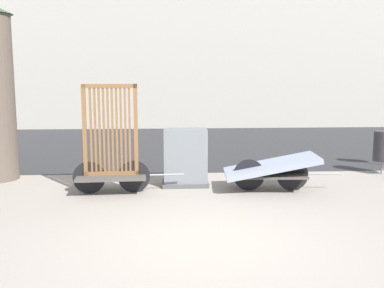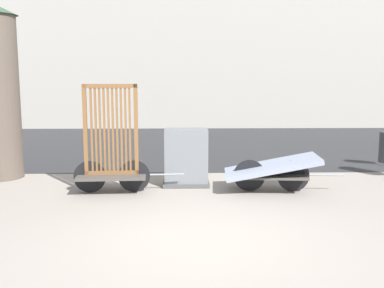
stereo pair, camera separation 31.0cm
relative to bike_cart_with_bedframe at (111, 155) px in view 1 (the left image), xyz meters
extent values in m
plane|color=gray|center=(1.46, -2.54, -0.69)|extent=(60.00, 60.00, 0.00)
cube|color=#2D2D30|center=(1.46, 5.98, -0.69)|extent=(56.00, 8.73, 0.01)
cube|color=#4C4742|center=(-0.01, 0.00, -0.38)|extent=(1.28, 0.85, 0.04)
cylinder|color=black|center=(0.40, 0.02, -0.40)|extent=(0.59, 0.07, 0.59)
cylinder|color=black|center=(-0.41, -0.02, -0.40)|extent=(0.59, 0.07, 0.59)
cylinder|color=gray|center=(0.96, 0.05, -0.38)|extent=(0.70, 0.07, 0.03)
cube|color=brown|center=(-0.01, 0.00, -0.32)|extent=(0.98, 0.12, 0.07)
cube|color=brown|center=(-0.01, 0.00, 1.24)|extent=(0.98, 0.12, 0.07)
cube|color=brown|center=(-0.46, -0.02, 0.46)|extent=(0.07, 0.07, 1.64)
cube|color=brown|center=(0.45, 0.02, 0.46)|extent=(0.07, 0.07, 1.64)
cube|color=brown|center=(-0.35, -0.02, 0.46)|extent=(0.04, 0.05, 1.57)
cube|color=brown|center=(-0.27, -0.01, 0.46)|extent=(0.04, 0.05, 1.57)
cube|color=brown|center=(-0.20, -0.01, 0.46)|extent=(0.04, 0.05, 1.57)
cube|color=brown|center=(-0.12, -0.01, 0.46)|extent=(0.04, 0.05, 1.57)
cube|color=brown|center=(-0.04, 0.00, 0.46)|extent=(0.04, 0.05, 1.57)
cube|color=brown|center=(0.03, 0.00, 0.46)|extent=(0.04, 0.05, 1.57)
cube|color=brown|center=(0.11, 0.01, 0.46)|extent=(0.04, 0.05, 1.57)
cube|color=brown|center=(0.18, 0.01, 0.46)|extent=(0.04, 0.05, 1.57)
cube|color=brown|center=(0.26, 0.01, 0.46)|extent=(0.04, 0.05, 1.57)
cube|color=brown|center=(0.34, 0.02, 0.46)|extent=(0.04, 0.05, 1.57)
cube|color=#4C4742|center=(2.92, 0.00, -0.38)|extent=(1.29, 0.87, 0.04)
cylinder|color=black|center=(3.32, -0.03, -0.40)|extent=(0.59, 0.08, 0.59)
cylinder|color=black|center=(2.52, 0.03, -0.40)|extent=(0.59, 0.08, 0.59)
cylinder|color=gray|center=(3.89, -0.07, -0.38)|extent=(0.70, 0.08, 0.03)
cube|color=#8C93A8|center=(2.92, 0.00, -0.23)|extent=(1.77, 1.04, 0.43)
cube|color=#4C4C4C|center=(1.36, 0.49, -0.65)|extent=(0.89, 0.59, 0.08)
cube|color=slate|center=(1.36, 0.49, -0.14)|extent=(0.83, 0.53, 1.10)
cylinder|color=gray|center=(5.69, 1.26, -0.55)|extent=(0.06, 0.06, 0.29)
cylinder|color=#2D2D33|center=(5.69, 1.26, -0.08)|extent=(0.42, 0.42, 0.65)
camera|label=1|loc=(0.97, -8.05, 1.39)|focal=42.00mm
camera|label=2|loc=(1.28, -8.06, 1.39)|focal=42.00mm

